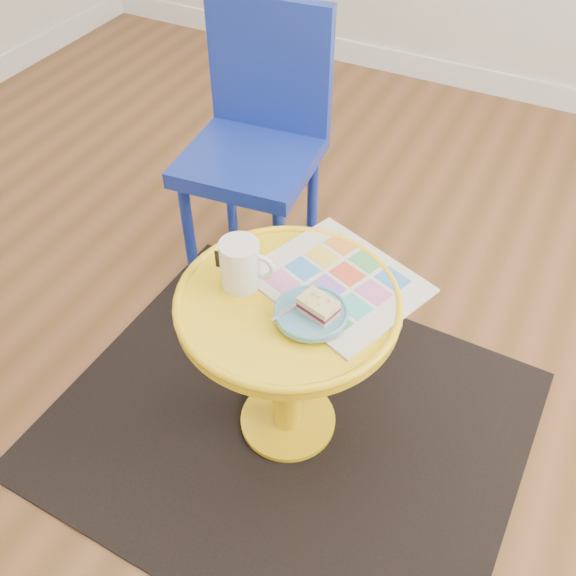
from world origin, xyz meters
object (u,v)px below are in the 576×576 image
at_px(plate, 311,313).
at_px(chair, 258,133).
at_px(mug, 241,263).
at_px(newspaper, 338,281).
at_px(side_table, 288,340).

bearing_deg(plate, chair, 127.64).
height_order(mug, plate, mug).
distance_m(newspaper, plate, 0.14).
xyz_separation_m(chair, plate, (0.50, -0.64, 0.01)).
relative_size(newspaper, plate, 2.22).
distance_m(chair, plate, 0.81).
bearing_deg(plate, newspaper, 87.75).
height_order(side_table, mug, mug).
bearing_deg(newspaper, chair, 155.35).
bearing_deg(newspaper, mug, -131.51).
bearing_deg(chair, side_table, -61.65).
distance_m(side_table, plate, 0.18).
height_order(chair, newspaper, chair).
height_order(chair, plate, chair).
distance_m(mug, plate, 0.21).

